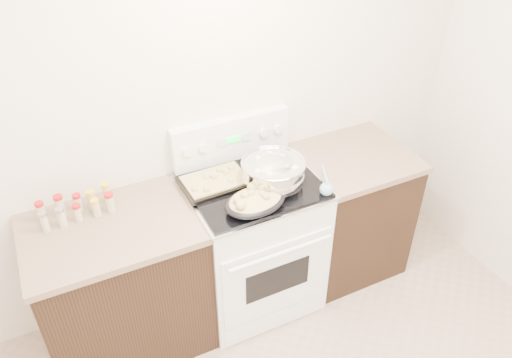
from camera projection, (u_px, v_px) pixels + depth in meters
room_shell at (366, 266)px, 1.31m from camera, size 4.10×3.60×2.75m
counter_left at (124, 285)px, 2.90m from camera, size 0.93×0.67×0.92m
counter_right at (346, 211)px, 3.46m from camera, size 0.73×0.67×0.92m
kitchen_range at (252, 240)px, 3.18m from camera, size 0.78×0.73×1.22m
mixing_bowl at (273, 174)px, 2.84m from camera, size 0.48×0.48×0.22m
roasting_pan at (255, 201)px, 2.69m from camera, size 0.39×0.30×0.12m
baking_sheet at (216, 181)px, 2.90m from camera, size 0.41×0.29×0.06m
wooden_spoon at (272, 186)px, 2.87m from camera, size 0.04×0.28×0.04m
blue_ladle at (326, 187)px, 2.82m from camera, size 0.15×0.25×0.10m
spice_jars at (78, 207)px, 2.67m from camera, size 0.39×0.14×0.13m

